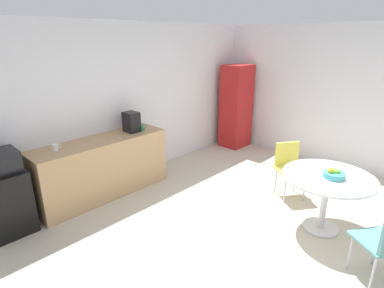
# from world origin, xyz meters

# --- Properties ---
(ground_plane) EXTENTS (6.00, 6.00, 0.00)m
(ground_plane) POSITION_xyz_m (0.00, 0.00, 0.00)
(ground_plane) COLOR beige
(wall_back) EXTENTS (6.00, 0.10, 2.60)m
(wall_back) POSITION_xyz_m (0.00, 3.00, 1.30)
(wall_back) COLOR silver
(wall_back) RESTS_ON ground_plane
(wall_side_right) EXTENTS (0.10, 6.00, 2.60)m
(wall_side_right) POSITION_xyz_m (3.00, 0.00, 1.30)
(wall_side_right) COLOR silver
(wall_side_right) RESTS_ON ground_plane
(counter_block) EXTENTS (2.06, 0.60, 0.90)m
(counter_block) POSITION_xyz_m (-0.76, 2.65, 0.45)
(counter_block) COLOR tan
(counter_block) RESTS_ON ground_plane
(mini_fridge) EXTENTS (0.54, 0.54, 0.82)m
(mini_fridge) POSITION_xyz_m (-2.13, 2.65, 0.41)
(mini_fridge) COLOR black
(mini_fridge) RESTS_ON ground_plane
(locker_cabinet) EXTENTS (0.60, 0.50, 1.79)m
(locker_cabinet) POSITION_xyz_m (2.55, 2.55, 0.90)
(locker_cabinet) COLOR #B21E1E
(locker_cabinet) RESTS_ON ground_plane
(round_table) EXTENTS (1.09, 1.09, 0.75)m
(round_table) POSITION_xyz_m (0.66, -0.21, 0.61)
(round_table) COLOR silver
(round_table) RESTS_ON ground_plane
(chair_yellow) EXTENTS (0.59, 0.59, 0.83)m
(chair_yellow) POSITION_xyz_m (1.23, 0.57, 0.52)
(chair_yellow) COLOR silver
(chair_yellow) RESTS_ON ground_plane
(fruit_bowl) EXTENTS (0.26, 0.26, 0.13)m
(fruit_bowl) POSITION_xyz_m (0.65, -0.27, 0.80)
(fruit_bowl) COLOR teal
(fruit_bowl) RESTS_ON round_table
(mug_white) EXTENTS (0.13, 0.08, 0.09)m
(mug_white) POSITION_xyz_m (-0.01, 2.58, 0.95)
(mug_white) COLOR #338C59
(mug_white) RESTS_ON counter_block
(mug_green) EXTENTS (0.13, 0.08, 0.09)m
(mug_green) POSITION_xyz_m (-1.41, 2.67, 0.95)
(mug_green) COLOR white
(mug_green) RESTS_ON counter_block
(coffee_maker) EXTENTS (0.20, 0.24, 0.32)m
(coffee_maker) POSITION_xyz_m (-0.17, 2.65, 1.06)
(coffee_maker) COLOR black
(coffee_maker) RESTS_ON counter_block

